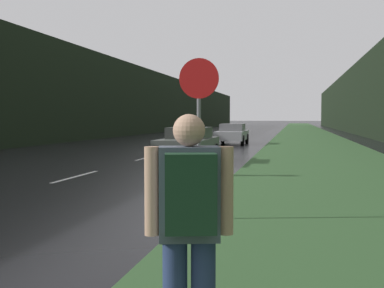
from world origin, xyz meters
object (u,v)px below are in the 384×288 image
(hitchhiker_with_backpack, at_px, (189,224))
(car_passing_far, at_px, (232,134))
(stop_sign, at_px, (199,121))
(car_passing_near, at_px, (189,144))

(hitchhiker_with_backpack, xyz_separation_m, car_passing_far, (-3.38, 28.76, -0.32))
(stop_sign, height_order, car_passing_near, stop_sign)
(hitchhiker_with_backpack, relative_size, car_passing_far, 0.39)
(stop_sign, xyz_separation_m, car_passing_near, (-2.49, 10.44, -0.98))
(hitchhiker_with_backpack, bearing_deg, car_passing_far, 81.71)
(car_passing_near, relative_size, car_passing_far, 0.93)
(stop_sign, relative_size, car_passing_near, 0.65)
(car_passing_far, bearing_deg, hitchhiker_with_backpack, 96.70)
(stop_sign, height_order, car_passing_far, stop_sign)
(stop_sign, xyz_separation_m, hitchhiker_with_backpack, (0.89, -4.80, -0.67))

